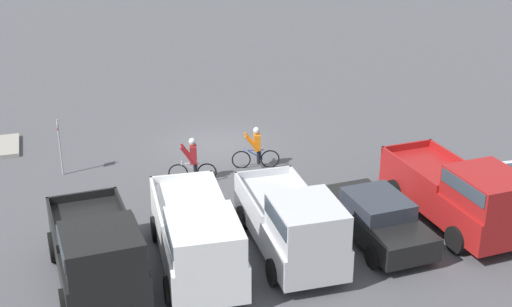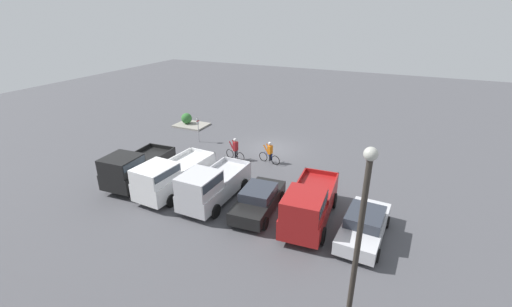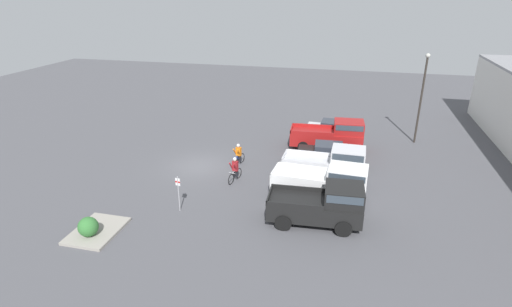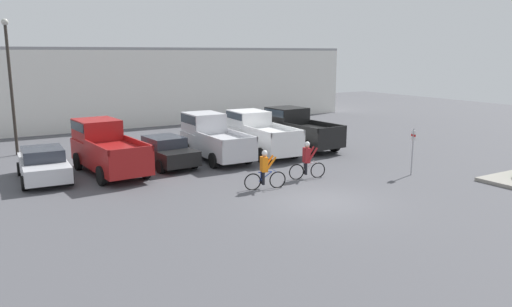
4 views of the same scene
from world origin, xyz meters
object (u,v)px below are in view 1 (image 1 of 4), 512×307
at_px(fire_lane_sign, 59,142).
at_px(cyclist_0, 193,160).
at_px(pickup_truck_2, 198,237).
at_px(cyclist_1, 256,148).
at_px(pickup_truck_1, 294,224).
at_px(pickup_truck_0, 462,193).
at_px(sedan_1, 377,218).
at_px(pickup_truck_3, 98,252).

bearing_deg(fire_lane_sign, cyclist_0, 156.26).
height_order(pickup_truck_2, fire_lane_sign, pickup_truck_2).
bearing_deg(fire_lane_sign, cyclist_1, 168.09).
bearing_deg(pickup_truck_1, pickup_truck_0, -177.49).
xyz_separation_m(pickup_truck_2, fire_lane_sign, (3.34, -8.00, 0.16)).
bearing_deg(cyclist_1, pickup_truck_1, 82.43).
distance_m(sedan_1, pickup_truck_1, 2.87).
height_order(pickup_truck_0, sedan_1, pickup_truck_0).
distance_m(pickup_truck_0, cyclist_1, 7.96).
bearing_deg(cyclist_1, pickup_truck_3, 45.59).
relative_size(pickup_truck_0, cyclist_0, 3.32).
bearing_deg(pickup_truck_1, pickup_truck_2, -2.07).
distance_m(pickup_truck_0, pickup_truck_1, 5.65).
xyz_separation_m(cyclist_1, fire_lane_sign, (7.03, -1.48, 0.50)).
height_order(cyclist_1, fire_lane_sign, fire_lane_sign).
bearing_deg(pickup_truck_0, cyclist_0, -38.82).
bearing_deg(pickup_truck_3, pickup_truck_2, -178.71).
height_order(cyclist_0, fire_lane_sign, fire_lane_sign).
bearing_deg(cyclist_0, pickup_truck_2, 79.11).
relative_size(pickup_truck_0, pickup_truck_3, 1.12).
height_order(pickup_truck_1, cyclist_1, pickup_truck_1).
distance_m(pickup_truck_2, fire_lane_sign, 8.67).
height_order(pickup_truck_0, pickup_truck_3, pickup_truck_0).
height_order(pickup_truck_3, cyclist_1, pickup_truck_3).
relative_size(cyclist_0, fire_lane_sign, 0.79).
xyz_separation_m(pickup_truck_1, cyclist_1, (-0.88, -6.62, -0.36)).
bearing_deg(pickup_truck_1, sedan_1, -172.65).
height_order(pickup_truck_2, cyclist_1, pickup_truck_2).
relative_size(cyclist_1, fire_lane_sign, 0.82).
relative_size(pickup_truck_1, cyclist_1, 3.00).
height_order(pickup_truck_3, fire_lane_sign, pickup_truck_3).
height_order(sedan_1, cyclist_0, cyclist_0).
height_order(pickup_truck_1, pickup_truck_3, pickup_truck_1).
xyz_separation_m(pickup_truck_0, pickup_truck_1, (5.64, 0.25, -0.04)).
relative_size(pickup_truck_3, cyclist_0, 2.96).
xyz_separation_m(pickup_truck_0, pickup_truck_3, (11.21, 0.21, -0.02)).
height_order(sedan_1, pickup_truck_1, pickup_truck_1).
distance_m(pickup_truck_1, fire_lane_sign, 10.17).
relative_size(pickup_truck_0, sedan_1, 1.27).
height_order(sedan_1, fire_lane_sign, fire_lane_sign).
bearing_deg(sedan_1, pickup_truck_2, 2.65).
relative_size(pickup_truck_3, fire_lane_sign, 2.35).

